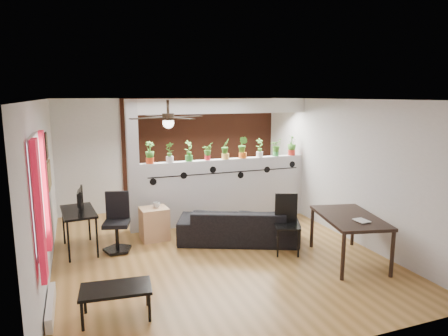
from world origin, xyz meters
The scene contains 30 objects.
room_shell centered at (0.00, 0.00, 1.30)m, with size 6.30×7.10×2.90m.
partition_wall centered at (0.80, 1.50, 0.68)m, with size 3.60×0.18×1.35m, color #BCBCC1.
ceiling_header centered at (0.80, 1.50, 2.45)m, with size 3.60×0.18×0.30m, color silver.
pier_column centered at (-1.11, 1.50, 1.30)m, with size 0.22×0.20×2.60m, color #BCBCC1.
brick_panel centered at (0.80, 2.97, 1.30)m, with size 3.90×0.05×2.60m, color #AE5032.
vine_decal centered at (0.80, 1.40, 1.08)m, with size 3.31×0.01×0.30m.
window_assembly centered at (-2.56, -1.20, 1.51)m, with size 0.09×1.30×1.55m.
baseboard_heater centered at (-2.54, -1.20, 0.09)m, with size 0.08×1.00×0.18m, color silver.
corkboard centered at (-2.58, 0.95, 1.35)m, with size 0.03×0.60×0.45m, color olive.
framed_art centered at (-2.58, 0.90, 1.85)m, with size 0.03×0.34×0.44m.
ceiling_fan centered at (-0.80, -0.30, 2.31)m, with size 1.19×1.19×0.43m.
potted_plant_0 centered at (-0.78, 1.50, 1.58)m, with size 0.27×0.24×0.43m.
potted_plant_1 centered at (-0.39, 1.50, 1.57)m, with size 0.23×0.19×0.41m.
potted_plant_2 centered at (0.01, 1.50, 1.58)m, with size 0.28×0.26×0.43m.
potted_plant_3 centered at (0.41, 1.50, 1.54)m, with size 0.21×0.22×0.36m.
potted_plant_4 centered at (0.80, 1.50, 1.58)m, with size 0.28×0.26×0.43m.
potted_plant_5 centered at (1.20, 1.50, 1.59)m, with size 0.30×0.31×0.46m.
potted_plant_6 centered at (1.59, 1.50, 1.57)m, with size 0.21×0.18×0.41m.
potted_plant_7 centered at (1.99, 1.50, 1.55)m, with size 0.24×0.24×0.38m.
potted_plant_8 centered at (2.38, 1.50, 1.59)m, with size 0.24×0.28×0.45m.
sofa centered at (0.60, 0.28, 0.30)m, with size 2.07×0.82×0.61m, color black.
cube_shelf centered at (-0.84, 0.93, 0.30)m, with size 0.50×0.44×0.61m, color tan.
cup centered at (-0.79, 0.93, 0.66)m, with size 0.13×0.13×0.11m, color gray.
computer_desk centered at (-2.16, 0.83, 0.65)m, with size 0.62×1.04×0.72m.
monitor centered at (-2.16, 0.98, 0.82)m, with size 0.06×0.34×0.19m, color black.
office_chair centered at (-1.54, 0.61, 0.44)m, with size 0.52×0.53×1.01m.
dining_table centered at (1.93, -1.16, 0.68)m, with size 1.13×1.54×0.76m.
book centered at (1.83, -1.46, 0.77)m, with size 0.17×0.24×0.02m, color gray.
folding_chair centered at (1.18, -0.45, 0.59)m, with size 0.53×0.53×1.01m.
coffee_table centered at (-1.78, -1.59, 0.35)m, with size 0.88×0.55×0.39m.
Camera 1 is at (-2.12, -6.22, 2.67)m, focal length 32.00 mm.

